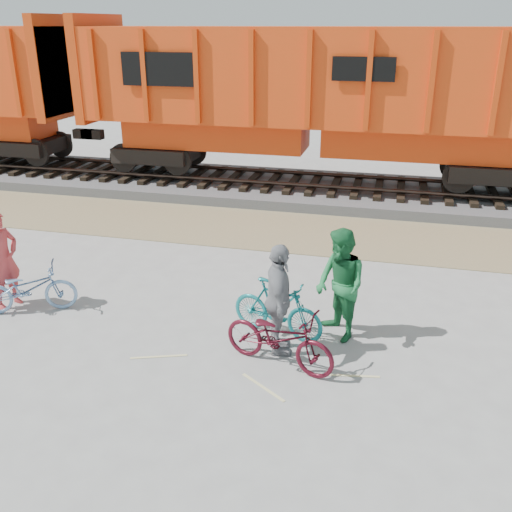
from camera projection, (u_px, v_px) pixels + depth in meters
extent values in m
plane|color=#9E9E99|center=(233.00, 340.00, 9.56)|extent=(120.00, 120.00, 0.00)
cube|color=#98875E|center=(293.00, 231.00, 14.49)|extent=(120.00, 3.00, 0.02)
cube|color=slate|center=(314.00, 190.00, 17.58)|extent=(120.00, 4.00, 0.30)
cube|color=black|center=(120.00, 171.00, 18.96)|extent=(0.22, 2.60, 0.12)
cube|color=black|center=(314.00, 183.00, 17.51)|extent=(0.22, 2.60, 0.12)
cylinder|color=#382821|center=(311.00, 186.00, 16.81)|extent=(120.00, 0.12, 0.12)
cylinder|color=#382821|center=(318.00, 174.00, 18.11)|extent=(120.00, 0.12, 0.12)
cube|color=#C3370C|center=(63.00, 67.00, 18.09)|extent=(0.30, 3.06, 3.10)
cube|color=black|center=(314.00, 165.00, 17.29)|extent=(11.20, 2.20, 0.80)
cube|color=red|center=(315.00, 137.00, 16.97)|extent=(11.76, 1.65, 0.90)
cube|color=red|center=(317.00, 75.00, 16.31)|extent=(14.00, 3.00, 2.60)
cube|color=#C3370C|center=(100.00, 67.00, 17.80)|extent=(0.30, 3.06, 3.10)
cube|color=black|center=(159.00, 69.00, 15.75)|extent=(2.20, 0.04, 0.90)
imported|color=#769DC8|center=(28.00, 289.00, 10.35)|extent=(1.81, 1.27, 0.90)
imported|color=#15767A|center=(277.00, 309.00, 9.52)|extent=(1.73, 0.91, 1.00)
imported|color=#4A0E1A|center=(279.00, 338.00, 8.66)|extent=(1.95, 1.15, 0.97)
imported|color=#CB3F3F|center=(3.00, 260.00, 10.37)|extent=(0.58, 0.76, 1.85)
imported|color=#1D6A37|center=(340.00, 285.00, 9.31)|extent=(1.13, 1.17, 1.90)
imported|color=gray|center=(279.00, 300.00, 8.88)|extent=(0.72, 1.16, 1.84)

